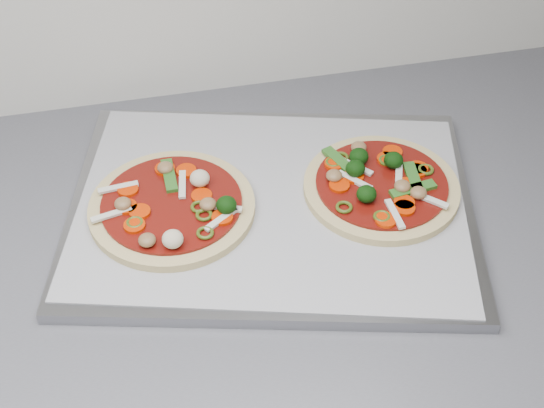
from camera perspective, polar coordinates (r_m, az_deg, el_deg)
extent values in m
cube|color=gray|center=(0.92, -0.04, -0.21)|extent=(0.55, 0.46, 0.02)
cube|color=#A5A4AA|center=(0.91, -0.04, 0.19)|extent=(0.53, 0.45, 0.00)
cylinder|color=tan|center=(0.90, -7.54, -0.25)|extent=(0.22, 0.22, 0.01)
cylinder|color=maroon|center=(0.90, -7.58, 0.08)|extent=(0.19, 0.19, 0.00)
ellipsoid|color=black|center=(0.87, -3.45, -0.07)|extent=(0.02, 0.02, 0.02)
torus|color=#3C4F13|center=(0.85, -5.06, -2.18)|extent=(0.02, 0.02, 0.00)
ellipsoid|color=olive|center=(0.88, -4.84, -0.01)|extent=(0.03, 0.03, 0.01)
ellipsoid|color=beige|center=(0.84, -7.49, -2.63)|extent=(0.03, 0.03, 0.02)
torus|color=#3C4F13|center=(0.87, -10.29, -1.40)|extent=(0.03, 0.03, 0.00)
ellipsoid|color=olive|center=(0.85, -9.39, -2.70)|extent=(0.02, 0.02, 0.01)
cube|color=silver|center=(0.91, -6.76, 1.47)|extent=(0.01, 0.05, 0.00)
ellipsoid|color=olive|center=(0.89, -11.16, 0.02)|extent=(0.02, 0.02, 0.01)
cylinder|color=red|center=(0.92, -10.80, 1.08)|extent=(0.03, 0.03, 0.00)
torus|color=#3C4F13|center=(0.88, -5.52, -0.22)|extent=(0.02, 0.02, 0.00)
torus|color=#3C4F13|center=(0.87, -5.13, -0.82)|extent=(0.03, 0.03, 0.00)
cylinder|color=red|center=(0.90, -5.31, 0.62)|extent=(0.04, 0.04, 0.00)
cube|color=silver|center=(0.87, -3.85, -1.15)|extent=(0.04, 0.03, 0.00)
cube|color=#346D24|center=(0.93, -7.74, 2.14)|extent=(0.01, 0.06, 0.00)
cylinder|color=red|center=(0.93, -6.48, 2.50)|extent=(0.04, 0.04, 0.00)
ellipsoid|color=olive|center=(0.93, -8.04, 2.72)|extent=(0.03, 0.03, 0.01)
ellipsoid|color=beige|center=(0.91, -5.46, 1.93)|extent=(0.03, 0.03, 0.02)
cube|color=silver|center=(0.92, -11.50, 1.24)|extent=(0.05, 0.01, 0.00)
cube|color=silver|center=(0.89, -12.01, -0.78)|extent=(0.05, 0.02, 0.00)
cylinder|color=red|center=(0.87, -3.77, -1.02)|extent=(0.03, 0.03, 0.00)
cylinder|color=red|center=(0.89, -10.89, -0.21)|extent=(0.03, 0.03, 0.00)
cylinder|color=red|center=(0.94, -8.06, 2.64)|extent=(0.03, 0.03, 0.00)
cylinder|color=red|center=(0.87, -10.32, -1.60)|extent=(0.03, 0.03, 0.00)
cube|color=silver|center=(0.88, -3.80, -0.25)|extent=(0.05, 0.03, 0.00)
cylinder|color=red|center=(0.89, -9.92, -0.58)|extent=(0.04, 0.04, 0.00)
cylinder|color=tan|center=(0.93, 8.22, 1.24)|extent=(0.21, 0.21, 0.01)
cylinder|color=maroon|center=(0.92, 8.26, 1.56)|extent=(0.18, 0.18, 0.00)
cylinder|color=red|center=(0.95, 10.93, 2.66)|extent=(0.03, 0.03, 0.00)
ellipsoid|color=black|center=(0.89, 7.13, 0.75)|extent=(0.02, 0.02, 0.02)
cylinder|color=red|center=(0.92, 10.04, 1.42)|extent=(0.04, 0.04, 0.00)
torus|color=#3C4F13|center=(0.95, 11.50, 2.55)|extent=(0.03, 0.03, 0.00)
cube|color=silver|center=(0.91, 11.75, 0.35)|extent=(0.04, 0.04, 0.00)
ellipsoid|color=olive|center=(0.91, 10.98, 0.84)|extent=(0.02, 0.02, 0.01)
cylinder|color=red|center=(0.97, 9.05, 3.88)|extent=(0.03, 0.03, 0.00)
ellipsoid|color=olive|center=(0.91, 9.79, 1.33)|extent=(0.02, 0.02, 0.01)
cube|color=silver|center=(0.92, 6.23, 1.77)|extent=(0.04, 0.04, 0.00)
cube|color=silver|center=(0.88, 9.23, -0.75)|extent=(0.01, 0.05, 0.00)
torus|color=#3C4F13|center=(0.88, 8.27, -0.95)|extent=(0.03, 0.03, 0.00)
ellipsoid|color=black|center=(0.92, 6.30, 2.67)|extent=(0.03, 0.03, 0.02)
cylinder|color=red|center=(0.94, 10.84, 2.47)|extent=(0.03, 0.03, 0.00)
cylinder|color=red|center=(0.90, 9.93, 0.10)|extent=(0.03, 0.03, 0.00)
cylinder|color=red|center=(0.89, 9.95, -0.31)|extent=(0.03, 0.03, 0.00)
ellipsoid|color=olive|center=(0.92, 4.70, 2.14)|extent=(0.03, 0.03, 0.01)
cylinder|color=red|center=(0.91, 5.10, 1.40)|extent=(0.04, 0.04, 0.00)
cylinder|color=red|center=(0.87, 8.57, -1.20)|extent=(0.03, 0.03, 0.00)
cube|color=silver|center=(0.94, 6.30, 2.83)|extent=(0.04, 0.04, 0.00)
ellipsoid|color=black|center=(0.94, 9.14, 3.28)|extent=(0.03, 0.03, 0.02)
cube|color=#346D24|center=(0.92, 10.57, 1.09)|extent=(0.06, 0.02, 0.00)
cube|color=#346D24|center=(0.94, 5.13, 3.22)|extent=(0.03, 0.06, 0.00)
ellipsoid|color=black|center=(0.94, 6.56, 3.59)|extent=(0.03, 0.03, 0.02)
torus|color=#3C4F13|center=(0.88, 5.45, -0.24)|extent=(0.03, 0.03, 0.00)
cylinder|color=red|center=(0.92, 6.16, 2.06)|extent=(0.03, 0.03, 0.00)
cube|color=#346D24|center=(0.93, 10.61, 1.88)|extent=(0.02, 0.06, 0.00)
torus|color=#3C4F13|center=(0.94, 4.62, 3.13)|extent=(0.02, 0.02, 0.00)
torus|color=#3C4F13|center=(0.95, 5.21, 3.52)|extent=(0.03, 0.03, 0.00)
cube|color=silver|center=(0.94, 9.53, 2.40)|extent=(0.02, 0.05, 0.00)
cylinder|color=red|center=(0.95, 8.64, 3.37)|extent=(0.03, 0.03, 0.00)
torus|color=#3C4F13|center=(0.95, 8.61, 3.26)|extent=(0.03, 0.03, 0.00)
ellipsoid|color=olive|center=(0.96, 6.55, 4.26)|extent=(0.03, 0.03, 0.01)
cylinder|color=red|center=(0.94, 4.72, 3.05)|extent=(0.03, 0.03, 0.00)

